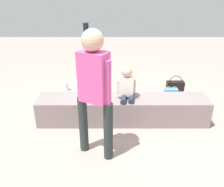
{
  "coord_description": "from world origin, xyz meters",
  "views": [
    {
      "loc": [
        -0.16,
        -3.17,
        1.95
      ],
      "look_at": [
        -0.15,
        -0.37,
        0.63
      ],
      "focal_mm": 38.53,
      "sensor_mm": 36.0,
      "label": 1
    }
  ],
  "objects_px": {
    "handbag_black_leather": "(174,88)",
    "cake_plate": "(102,96)",
    "water_bottle_near_gift": "(66,86)",
    "water_bottle_far_side": "(103,85)",
    "adult_standing": "(93,85)",
    "party_cup_red": "(78,99)",
    "cake_box_white": "(83,85)",
    "child_seated": "(126,85)",
    "handbag_brown_canvas": "(93,100)",
    "gift_bag": "(170,96)"
  },
  "relations": [
    {
      "from": "handbag_black_leather",
      "to": "cake_plate",
      "type": "bearing_deg",
      "value": -145.17
    },
    {
      "from": "water_bottle_near_gift",
      "to": "water_bottle_far_side",
      "type": "xyz_separation_m",
      "value": [
        0.72,
        0.08,
        -0.0
      ]
    },
    {
      "from": "adult_standing",
      "to": "water_bottle_far_side",
      "type": "xyz_separation_m",
      "value": [
        0.03,
        1.97,
        -0.84
      ]
    },
    {
      "from": "party_cup_red",
      "to": "cake_box_white",
      "type": "xyz_separation_m",
      "value": [
        0.03,
        0.63,
        0.01
      ]
    },
    {
      "from": "water_bottle_far_side",
      "to": "child_seated",
      "type": "bearing_deg",
      "value": -72.52
    },
    {
      "from": "party_cup_red",
      "to": "handbag_black_leather",
      "type": "relative_size",
      "value": 0.29
    },
    {
      "from": "water_bottle_far_side",
      "to": "handbag_brown_canvas",
      "type": "bearing_deg",
      "value": -102.54
    },
    {
      "from": "party_cup_red",
      "to": "handbag_brown_canvas",
      "type": "distance_m",
      "value": 0.3
    },
    {
      "from": "adult_standing",
      "to": "cake_box_white",
      "type": "xyz_separation_m",
      "value": [
        -0.37,
        2.02,
        -0.86
      ]
    },
    {
      "from": "gift_bag",
      "to": "cake_box_white",
      "type": "relative_size",
      "value": 1.08
    },
    {
      "from": "child_seated",
      "to": "handbag_black_leather",
      "type": "bearing_deg",
      "value": 44.03
    },
    {
      "from": "child_seated",
      "to": "handbag_black_leather",
      "type": "relative_size",
      "value": 1.28
    },
    {
      "from": "cake_box_white",
      "to": "handbag_brown_canvas",
      "type": "distance_m",
      "value": 0.8
    },
    {
      "from": "cake_plate",
      "to": "cake_box_white",
      "type": "distance_m",
      "value": 1.34
    },
    {
      "from": "cake_plate",
      "to": "water_bottle_near_gift",
      "type": "relative_size",
      "value": 1.15
    },
    {
      "from": "cake_plate",
      "to": "cake_box_white",
      "type": "xyz_separation_m",
      "value": [
        -0.43,
        1.23,
        -0.34
      ]
    },
    {
      "from": "adult_standing",
      "to": "handbag_black_leather",
      "type": "xyz_separation_m",
      "value": [
        1.37,
        1.71,
        -0.78
      ]
    },
    {
      "from": "cake_plate",
      "to": "water_bottle_far_side",
      "type": "bearing_deg",
      "value": 91.54
    },
    {
      "from": "party_cup_red",
      "to": "cake_box_white",
      "type": "bearing_deg",
      "value": 87.57
    },
    {
      "from": "adult_standing",
      "to": "handbag_brown_canvas",
      "type": "bearing_deg",
      "value": 95.79
    },
    {
      "from": "cake_box_white",
      "to": "water_bottle_near_gift",
      "type": "bearing_deg",
      "value": -158.03
    },
    {
      "from": "child_seated",
      "to": "handbag_brown_canvas",
      "type": "height_order",
      "value": "child_seated"
    },
    {
      "from": "party_cup_red",
      "to": "handbag_brown_canvas",
      "type": "height_order",
      "value": "handbag_brown_canvas"
    },
    {
      "from": "cake_box_white",
      "to": "party_cup_red",
      "type": "bearing_deg",
      "value": -92.43
    },
    {
      "from": "child_seated",
      "to": "cake_box_white",
      "type": "xyz_separation_m",
      "value": [
        -0.78,
        1.25,
        -0.53
      ]
    },
    {
      "from": "gift_bag",
      "to": "handbag_brown_canvas",
      "type": "bearing_deg",
      "value": -177.62
    },
    {
      "from": "water_bottle_near_gift",
      "to": "gift_bag",
      "type": "bearing_deg",
      "value": -16.75
    },
    {
      "from": "child_seated",
      "to": "water_bottle_near_gift",
      "type": "height_order",
      "value": "child_seated"
    },
    {
      "from": "water_bottle_far_side",
      "to": "cake_box_white",
      "type": "distance_m",
      "value": 0.41
    },
    {
      "from": "gift_bag",
      "to": "party_cup_red",
      "type": "xyz_separation_m",
      "value": [
        -1.6,
        0.07,
        -0.09
      ]
    },
    {
      "from": "water_bottle_far_side",
      "to": "handbag_brown_canvas",
      "type": "distance_m",
      "value": 0.73
    },
    {
      "from": "water_bottle_far_side",
      "to": "handbag_black_leather",
      "type": "relative_size",
      "value": 0.49
    },
    {
      "from": "child_seated",
      "to": "water_bottle_near_gift",
      "type": "xyz_separation_m",
      "value": [
        -1.1,
        1.12,
        -0.51
      ]
    },
    {
      "from": "child_seated",
      "to": "gift_bag",
      "type": "height_order",
      "value": "child_seated"
    },
    {
      "from": "child_seated",
      "to": "adult_standing",
      "type": "relative_size",
      "value": 0.32
    },
    {
      "from": "water_bottle_far_side",
      "to": "adult_standing",
      "type": "bearing_deg",
      "value": -90.88
    },
    {
      "from": "cake_plate",
      "to": "party_cup_red",
      "type": "xyz_separation_m",
      "value": [
        -0.46,
        0.59,
        -0.35
      ]
    },
    {
      "from": "water_bottle_near_gift",
      "to": "water_bottle_far_side",
      "type": "bearing_deg",
      "value": 6.53
    },
    {
      "from": "cake_plate",
      "to": "cake_box_white",
      "type": "bearing_deg",
      "value": 109.48
    },
    {
      "from": "cake_plate",
      "to": "water_bottle_near_gift",
      "type": "xyz_separation_m",
      "value": [
        -0.76,
        1.1,
        -0.32
      ]
    },
    {
      "from": "cake_plate",
      "to": "handbag_brown_canvas",
      "type": "xyz_separation_m",
      "value": [
        -0.19,
        0.47,
        -0.3
      ]
    },
    {
      "from": "gift_bag",
      "to": "cake_plate",
      "type": "bearing_deg",
      "value": -155.36
    },
    {
      "from": "handbag_black_leather",
      "to": "cake_box_white",
      "type": "bearing_deg",
      "value": 169.82
    },
    {
      "from": "adult_standing",
      "to": "handbag_brown_canvas",
      "type": "relative_size",
      "value": 5.29
    },
    {
      "from": "adult_standing",
      "to": "handbag_black_leather",
      "type": "bearing_deg",
      "value": 51.15
    },
    {
      "from": "cake_plate",
      "to": "handbag_black_leather",
      "type": "bearing_deg",
      "value": 34.83
    },
    {
      "from": "water_bottle_near_gift",
      "to": "cake_box_white",
      "type": "xyz_separation_m",
      "value": [
        0.32,
        0.13,
        -0.03
      ]
    },
    {
      "from": "party_cup_red",
      "to": "child_seated",
      "type": "bearing_deg",
      "value": -37.28
    },
    {
      "from": "gift_bag",
      "to": "party_cup_red",
      "type": "bearing_deg",
      "value": 177.54
    },
    {
      "from": "adult_standing",
      "to": "cake_plate",
      "type": "height_order",
      "value": "adult_standing"
    }
  ]
}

